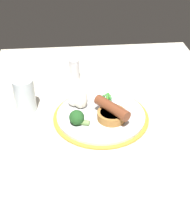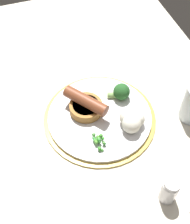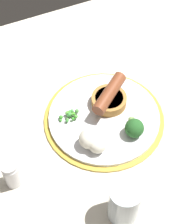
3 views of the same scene
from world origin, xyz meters
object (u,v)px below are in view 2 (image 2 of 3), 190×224
(pea_pile, at_px, (98,140))
(cauliflower_floret, at_px, (132,121))
(sausage_pudding, at_px, (86,106))
(dinner_plate, at_px, (100,117))
(salt_shaker, at_px, (169,190))
(broccoli_floret_near, at_px, (121,92))

(pea_pile, bearing_deg, cauliflower_floret, 102.21)
(sausage_pudding, height_order, cauliflower_floret, sausage_pudding)
(dinner_plate, distance_m, salt_shaker, 0.26)
(dinner_plate, xyz_separation_m, salt_shaker, (0.24, 0.07, 0.03))
(broccoli_floret_near, distance_m, salt_shaker, 0.28)
(dinner_plate, bearing_deg, salt_shaker, 15.53)
(broccoli_floret_near, bearing_deg, salt_shaker, -71.93)
(sausage_pudding, distance_m, pea_pile, 0.10)
(pea_pile, xyz_separation_m, salt_shaker, (0.17, 0.10, 0.01))
(cauliflower_floret, bearing_deg, broccoli_floret_near, 174.49)
(salt_shaker, bearing_deg, pea_pile, -150.16)
(dinner_plate, height_order, cauliflower_floret, cauliflower_floret)
(pea_pile, bearing_deg, sausage_pudding, -179.93)
(cauliflower_floret, bearing_deg, dinner_plate, -130.93)
(sausage_pudding, distance_m, cauliflower_floret, 0.12)
(broccoli_floret_near, height_order, salt_shaker, salt_shaker)
(pea_pile, distance_m, broccoli_floret_near, 0.15)
(dinner_plate, xyz_separation_m, broccoli_floret_near, (-0.04, 0.07, 0.03))
(cauliflower_floret, bearing_deg, sausage_pudding, -129.98)
(dinner_plate, height_order, pea_pile, pea_pile)
(dinner_plate, distance_m, cauliflower_floret, 0.09)
(sausage_pudding, bearing_deg, broccoli_floret_near, 62.36)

